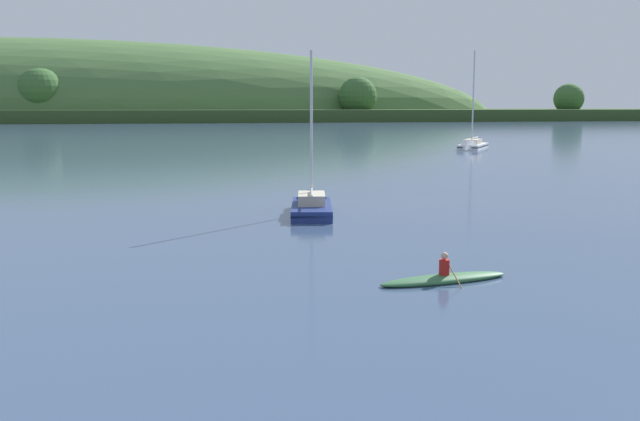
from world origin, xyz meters
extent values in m
cube|color=#314A21|center=(-16.55, 251.61, 1.96)|extent=(457.76, 107.90, 3.92)
ellipsoid|color=#476B38|center=(-35.43, 278.38, 0.00)|extent=(369.05, 120.34, 58.81)
sphere|color=#38602D|center=(-27.72, 240.45, 9.31)|extent=(15.42, 15.42, 15.42)
sphere|color=#38602D|center=(75.90, 231.77, 8.56)|extent=(13.26, 13.26, 13.26)
sphere|color=#38602D|center=(156.69, 225.01, 7.80)|extent=(11.11, 11.11, 11.11)
cube|color=white|center=(35.60, 77.07, 0.05)|extent=(6.61, 7.26, 1.15)
cone|color=white|center=(33.25, 74.22, 0.05)|extent=(3.00, 2.93, 2.37)
cube|color=black|center=(35.60, 77.07, 0.35)|extent=(6.63, 7.28, 0.13)
cube|color=#BCB299|center=(35.49, 76.92, 0.92)|extent=(3.41, 3.63, 0.58)
cylinder|color=silver|center=(35.02, 76.35, 6.22)|extent=(0.17, 0.17, 11.19)
cylinder|color=silver|center=(36.25, 77.85, 1.36)|extent=(2.58, 3.07, 0.14)
cube|color=navy|center=(2.11, 32.39, 0.08)|extent=(3.28, 5.63, 0.91)
cone|color=navy|center=(2.84, 34.94, 0.08)|extent=(2.13, 1.78, 1.83)
cube|color=navy|center=(2.11, 32.39, 0.30)|extent=(3.30, 5.64, 0.11)
cube|color=#BCB299|center=(2.15, 32.51, 0.79)|extent=(1.90, 2.65, 0.50)
cylinder|color=silver|center=(2.29, 33.03, 4.24)|extent=(0.13, 0.13, 7.40)
cylinder|color=silver|center=(1.92, 31.68, 1.19)|extent=(0.86, 2.71, 0.11)
ellipsoid|color=#33663D|center=(2.37, 18.63, 0.07)|extent=(4.31, 1.11, 0.30)
cylinder|color=#B21E19|center=(2.37, 18.63, 0.41)|extent=(0.34, 0.34, 0.55)
sphere|color=tan|center=(2.37, 18.63, 0.80)|extent=(0.22, 0.22, 0.22)
cylinder|color=olive|center=(2.49, 18.26, 0.33)|extent=(0.11, 1.25, 0.89)
camera|label=1|loc=(-7.17, -0.11, 5.30)|focal=39.24mm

